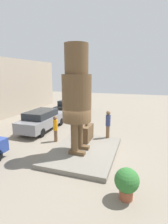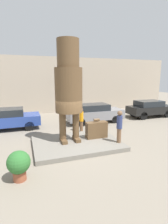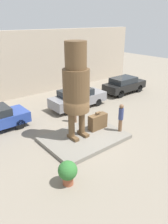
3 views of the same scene
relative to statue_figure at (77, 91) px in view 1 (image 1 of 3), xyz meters
The scene contains 9 objects.
ground_plane 3.40m from the statue_figure, 39.03° to the right, with size 60.00×60.00×0.00m, color gray.
pedestal 3.29m from the statue_figure, 39.03° to the right, with size 4.67×3.35×0.22m.
statue_figure is the anchor object (origin of this frame).
giant_suitcase 3.12m from the statue_figure, ahead, with size 1.23×0.48×1.14m.
tourist 3.48m from the statue_figure, 24.94° to the right, with size 0.30×0.30×1.75m.
parked_car_grey 5.72m from the statue_figure, 51.79° to the left, with size 4.66×1.74×1.54m.
parked_car_black 10.13m from the statue_figure, 25.19° to the left, with size 4.35×1.73×1.55m.
planter_pot 4.66m from the statue_figure, 133.26° to the right, with size 0.84×0.84×1.13m.
worker_hivis 3.42m from the statue_figure, 55.46° to the left, with size 0.28×0.28×1.67m.
Camera 1 is at (-8.36, -2.77, 4.20)m, focal length 28.00 mm.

